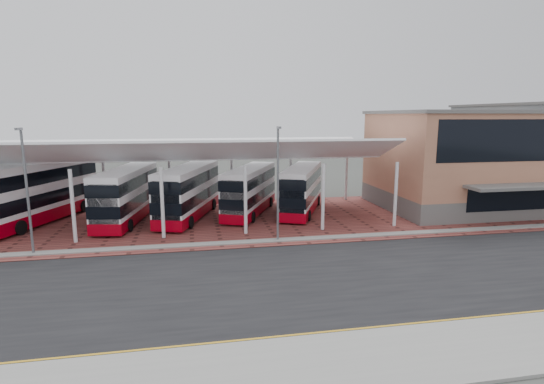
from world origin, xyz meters
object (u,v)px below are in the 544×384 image
Objects in this scene: bus_2 at (127,195)px; bus_4 at (250,191)px; terminal at (477,159)px; bus_5 at (302,190)px; bus_1 at (38,192)px; bus_3 at (189,193)px.

bus_2 is 10.51m from bus_4.
terminal reaches higher than bus_2.
bus_2 is 1.07× the size of bus_5.
bus_4 is 1.00× the size of bus_5.
bus_1 is 12.21m from bus_3.
terminal reaches higher than bus_5.
terminal is 32.34m from bus_2.
bus_2 is (-32.25, 0.26, -2.42)m from terminal.
bus_3 is at bearing 179.03° from terminal.
bus_5 is (15.18, 0.52, -0.11)m from bus_2.
bus_5 is (-17.07, 0.78, -2.53)m from terminal.
bus_1 is 1.12× the size of bus_3.
bus_1 reaches higher than bus_4.
terminal is at bearing 20.76° from bus_4.
bus_3 is 10.13m from bus_5.
bus_1 is at bearing -166.13° from bus_3.
bus_3 reaches higher than bus_2.
terminal reaches higher than bus_4.
terminal is 27.31m from bus_3.
bus_3 is (-27.20, 0.46, -2.39)m from terminal.
bus_5 is at bearing 19.33° from bus_4.
bus_2 is 0.99× the size of bus_3.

